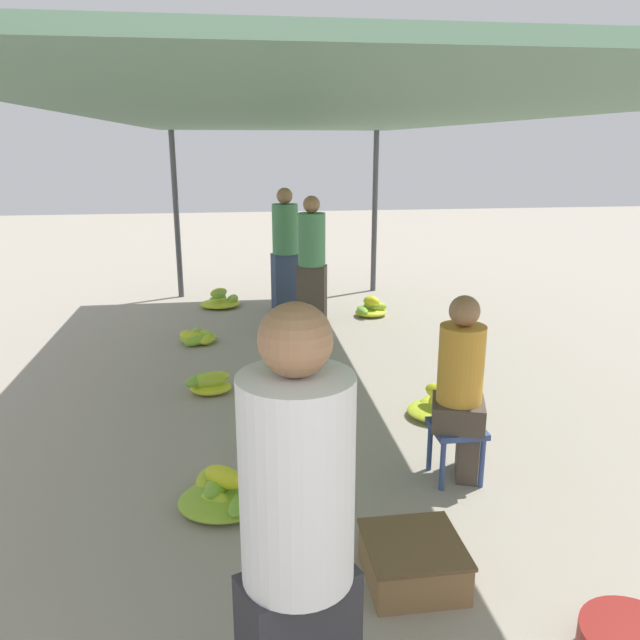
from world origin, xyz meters
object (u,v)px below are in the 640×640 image
object	(u,v)px
banana_pile_left_0	(224,494)
banana_pile_left_1	(209,382)
vendor_foreground	(298,550)
crate_near	(413,561)
banana_pile_right_1	(371,309)
shopper_walking_far	(312,258)
vendor_seated	(462,387)
banana_pile_left_2	(199,338)
stool	(456,436)
banana_pile_right_0	(443,407)
shopper_walking_mid	(285,247)
banana_pile_left_3	(221,301)

from	to	relation	value
banana_pile_left_0	banana_pile_left_1	distance (m)	1.92
vendor_foreground	banana_pile_left_0	world-z (taller)	vendor_foreground
crate_near	banana_pile_right_1	bearing A→B (deg)	79.85
shopper_walking_far	crate_near	bearing A→B (deg)	-91.19
vendor_seated	crate_near	size ratio (longest dim) A/B	2.58
banana_pile_left_1	banana_pile_left_2	xyz separation A→B (m)	(-0.16, 1.51, -0.03)
stool	banana_pile_left_0	bearing A→B (deg)	-175.79
banana_pile_right_0	shopper_walking_mid	size ratio (longest dim) A/B	0.36
banana_pile_left_3	banana_pile_right_1	size ratio (longest dim) A/B	1.37
stool	shopper_walking_mid	xyz separation A→B (m)	(-0.74, 4.75, 0.54)
vendor_foreground	vendor_seated	xyz separation A→B (m)	(1.29, 1.89, -0.25)
shopper_walking_far	stool	bearing A→B (deg)	-83.18
stool	banana_pile_left_3	xyz separation A→B (m)	(-1.64, 4.94, -0.23)
vendor_seated	banana_pile_right_1	bearing A→B (deg)	85.53
stool	banana_pile_left_3	distance (m)	5.21
crate_near	shopper_walking_far	size ratio (longest dim) A/B	0.31
shopper_walking_mid	vendor_seated	bearing A→B (deg)	-80.98
vendor_foreground	shopper_walking_mid	world-z (taller)	vendor_foreground
stool	banana_pile_left_3	world-z (taller)	stool
vendor_seated	stool	bearing A→B (deg)	-161.72
banana_pile_left_3	shopper_walking_mid	world-z (taller)	shopper_walking_mid
vendor_seated	shopper_walking_far	bearing A→B (deg)	97.08
banana_pile_left_3	crate_near	distance (m)	6.01
banana_pile_left_0	banana_pile_left_2	xyz separation A→B (m)	(-0.31, 3.42, -0.01)
stool	shopper_walking_mid	size ratio (longest dim) A/B	0.24
banana_pile_left_2	crate_near	size ratio (longest dim) A/B	0.93
stool	shopper_walking_far	bearing A→B (deg)	96.82
banana_pile_left_0	banana_pile_left_2	world-z (taller)	banana_pile_left_0
banana_pile_left_2	banana_pile_right_0	size ratio (longest dim) A/B	0.78
vendor_foreground	banana_pile_left_0	bearing A→B (deg)	99.38
shopper_walking_mid	shopper_walking_far	xyz separation A→B (m)	(0.26, -0.79, -0.02)
banana_pile_left_1	banana_pile_left_2	world-z (taller)	banana_pile_left_1
banana_pile_left_0	crate_near	xyz separation A→B (m)	(0.99, -0.86, 0.04)
banana_pile_right_1	shopper_walking_mid	xyz separation A→B (m)	(-1.08, 0.59, 0.76)
banana_pile_right_1	crate_near	xyz separation A→B (m)	(-0.92, -5.14, 0.02)
banana_pile_left_3	vendor_foreground	bearing A→B (deg)	-86.93
banana_pile_left_3	banana_pile_right_1	distance (m)	2.13
banana_pile_right_1	vendor_seated	bearing A→B (deg)	-94.47
banana_pile_left_2	banana_pile_right_1	size ratio (longest dim) A/B	1.08
banana_pile_left_2	banana_pile_left_0	bearing A→B (deg)	-84.77
vendor_foreground	shopper_walking_far	world-z (taller)	vendor_foreground
vendor_seated	banana_pile_left_2	world-z (taller)	vendor_seated
banana_pile_left_1	banana_pile_left_3	world-z (taller)	banana_pile_left_3
banana_pile_left_3	banana_pile_right_1	world-z (taller)	banana_pile_right_1
vendor_foreground	crate_near	distance (m)	1.40
banana_pile_right_0	crate_near	xyz separation A→B (m)	(-0.83, -1.96, 0.03)
banana_pile_right_0	shopper_walking_far	distance (m)	3.16
stool	banana_pile_right_1	distance (m)	4.19
vendor_seated	banana_pile_left_3	distance (m)	5.24
vendor_foreground	banana_pile_right_1	world-z (taller)	vendor_foreground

